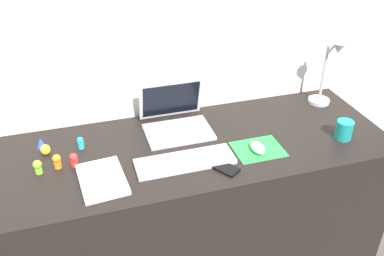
{
  "coord_description": "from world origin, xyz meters",
  "views": [
    {
      "loc": [
        -0.46,
        -1.46,
        1.78
      ],
      "look_at": [
        -0.02,
        0.0,
        0.83
      ],
      "focal_mm": 39.35,
      "sensor_mm": 36.0,
      "label": 1
    }
  ],
  "objects_px": {
    "toy_figurine_cyan": "(81,143)",
    "toy_figurine_orange": "(57,161)",
    "mouse": "(258,148)",
    "toy_figurine_lime": "(38,166)",
    "desk_lamp": "(328,75)",
    "toy_figurine_red": "(74,159)",
    "toy_figurine_blue": "(41,143)",
    "keyboard": "(185,161)",
    "cell_phone": "(223,167)",
    "coffee_mug": "(344,130)",
    "notebook_pad": "(102,179)",
    "toy_figurine_yellow": "(45,150)",
    "laptop": "(175,117)"
  },
  "relations": [
    {
      "from": "notebook_pad",
      "to": "toy_figurine_yellow",
      "type": "bearing_deg",
      "value": 124.44
    },
    {
      "from": "cell_phone",
      "to": "desk_lamp",
      "type": "distance_m",
      "value": 0.78
    },
    {
      "from": "toy_figurine_blue",
      "to": "toy_figurine_red",
      "type": "bearing_deg",
      "value": -53.65
    },
    {
      "from": "cell_phone",
      "to": "toy_figurine_lime",
      "type": "distance_m",
      "value": 0.74
    },
    {
      "from": "mouse",
      "to": "toy_figurine_orange",
      "type": "xyz_separation_m",
      "value": [
        -0.82,
        0.13,
        0.01
      ]
    },
    {
      "from": "desk_lamp",
      "to": "toy_figurine_cyan",
      "type": "bearing_deg",
      "value": -178.24
    },
    {
      "from": "laptop",
      "to": "toy_figurine_red",
      "type": "xyz_separation_m",
      "value": [
        -0.47,
        -0.17,
        -0.02
      ]
    },
    {
      "from": "desk_lamp",
      "to": "laptop",
      "type": "bearing_deg",
      "value": 179.03
    },
    {
      "from": "keyboard",
      "to": "toy_figurine_blue",
      "type": "distance_m",
      "value": 0.64
    },
    {
      "from": "toy_figurine_red",
      "to": "toy_figurine_yellow",
      "type": "bearing_deg",
      "value": 133.9
    },
    {
      "from": "cell_phone",
      "to": "toy_figurine_blue",
      "type": "relative_size",
      "value": 2.84
    },
    {
      "from": "keyboard",
      "to": "desk_lamp",
      "type": "relative_size",
      "value": 1.13
    },
    {
      "from": "cell_phone",
      "to": "toy_figurine_red",
      "type": "height_order",
      "value": "toy_figurine_red"
    },
    {
      "from": "laptop",
      "to": "toy_figurine_yellow",
      "type": "bearing_deg",
      "value": -174.61
    },
    {
      "from": "toy_figurine_orange",
      "to": "toy_figurine_lime",
      "type": "height_order",
      "value": "toy_figurine_orange"
    },
    {
      "from": "keyboard",
      "to": "toy_figurine_orange",
      "type": "height_order",
      "value": "toy_figurine_orange"
    },
    {
      "from": "keyboard",
      "to": "toy_figurine_orange",
      "type": "distance_m",
      "value": 0.52
    },
    {
      "from": "cell_phone",
      "to": "toy_figurine_cyan",
      "type": "distance_m",
      "value": 0.63
    },
    {
      "from": "toy_figurine_yellow",
      "to": "laptop",
      "type": "bearing_deg",
      "value": 5.39
    },
    {
      "from": "toy_figurine_blue",
      "to": "toy_figurine_yellow",
      "type": "distance_m",
      "value": 0.06
    },
    {
      "from": "coffee_mug",
      "to": "toy_figurine_blue",
      "type": "height_order",
      "value": "coffee_mug"
    },
    {
      "from": "mouse",
      "to": "toy_figurine_lime",
      "type": "bearing_deg",
      "value": 172.53
    },
    {
      "from": "notebook_pad",
      "to": "desk_lamp",
      "type": "bearing_deg",
      "value": 9.47
    },
    {
      "from": "keyboard",
      "to": "toy_figurine_yellow",
      "type": "height_order",
      "value": "toy_figurine_yellow"
    },
    {
      "from": "toy_figurine_yellow",
      "to": "coffee_mug",
      "type": "bearing_deg",
      "value": -11.34
    },
    {
      "from": "keyboard",
      "to": "coffee_mug",
      "type": "xyz_separation_m",
      "value": [
        0.73,
        -0.02,
        0.03
      ]
    },
    {
      "from": "keyboard",
      "to": "toy_figurine_red",
      "type": "bearing_deg",
      "value": 164.66
    },
    {
      "from": "desk_lamp",
      "to": "toy_figurine_red",
      "type": "bearing_deg",
      "value": -172.84
    },
    {
      "from": "keyboard",
      "to": "notebook_pad",
      "type": "height_order",
      "value": "same"
    },
    {
      "from": "mouse",
      "to": "toy_figurine_lime",
      "type": "relative_size",
      "value": 1.62
    },
    {
      "from": "mouse",
      "to": "toy_figurine_orange",
      "type": "height_order",
      "value": "toy_figurine_orange"
    },
    {
      "from": "keyboard",
      "to": "cell_phone",
      "type": "distance_m",
      "value": 0.16
    },
    {
      "from": "toy_figurine_cyan",
      "to": "mouse",
      "type": "bearing_deg",
      "value": -19.0
    },
    {
      "from": "toy_figurine_cyan",
      "to": "toy_figurine_orange",
      "type": "distance_m",
      "value": 0.15
    },
    {
      "from": "desk_lamp",
      "to": "toy_figurine_blue",
      "type": "xyz_separation_m",
      "value": [
        -1.38,
        0.02,
        -0.15
      ]
    },
    {
      "from": "toy_figurine_blue",
      "to": "toy_figurine_lime",
      "type": "distance_m",
      "value": 0.19
    },
    {
      "from": "keyboard",
      "to": "toy_figurine_cyan",
      "type": "height_order",
      "value": "toy_figurine_cyan"
    },
    {
      "from": "laptop",
      "to": "coffee_mug",
      "type": "relative_size",
      "value": 3.43
    },
    {
      "from": "notebook_pad",
      "to": "coffee_mug",
      "type": "bearing_deg",
      "value": -5.09
    },
    {
      "from": "desk_lamp",
      "to": "keyboard",
      "type": "bearing_deg",
      "value": -161.19
    },
    {
      "from": "cell_phone",
      "to": "toy_figurine_orange",
      "type": "xyz_separation_m",
      "value": [
        -0.64,
        0.2,
        0.03
      ]
    },
    {
      "from": "toy_figurine_blue",
      "to": "toy_figurine_cyan",
      "type": "height_order",
      "value": "toy_figurine_cyan"
    },
    {
      "from": "cell_phone",
      "to": "coffee_mug",
      "type": "relative_size",
      "value": 1.46
    },
    {
      "from": "mouse",
      "to": "cell_phone",
      "type": "height_order",
      "value": "mouse"
    },
    {
      "from": "coffee_mug",
      "to": "toy_figurine_cyan",
      "type": "distance_m",
      "value": 1.16
    },
    {
      "from": "mouse",
      "to": "toy_figurine_blue",
      "type": "xyz_separation_m",
      "value": [
        -0.89,
        0.31,
        0.0
      ]
    },
    {
      "from": "toy_figurine_lime",
      "to": "toy_figurine_red",
      "type": "bearing_deg",
      "value": 4.66
    },
    {
      "from": "cell_phone",
      "to": "toy_figurine_lime",
      "type": "height_order",
      "value": "toy_figurine_lime"
    },
    {
      "from": "cell_phone",
      "to": "toy_figurine_yellow",
      "type": "distance_m",
      "value": 0.75
    },
    {
      "from": "toy_figurine_cyan",
      "to": "notebook_pad",
      "type": "bearing_deg",
      "value": -76.69
    }
  ]
}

